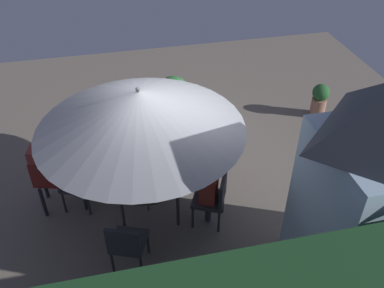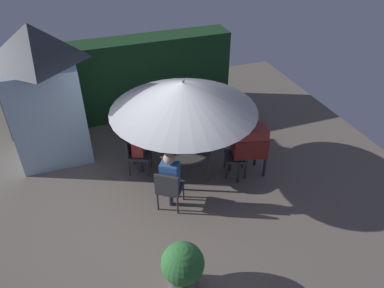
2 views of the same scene
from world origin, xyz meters
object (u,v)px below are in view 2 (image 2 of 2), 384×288
(garden_shed, at_px, (44,93))
(patio_umbrella, at_px, (183,96))
(chair_far_side, at_px, (169,187))
(person_in_red, at_px, (138,142))
(bbq_grill, at_px, (250,141))
(potted_plant_by_shed, at_px, (183,266))
(person_in_blue, at_px, (170,174))
(chair_toward_house, at_px, (186,126))
(chair_near_shed, at_px, (135,151))
(chair_toward_hedge, at_px, (240,154))
(patio_table, at_px, (184,149))

(garden_shed, bearing_deg, patio_umbrella, -34.35)
(chair_far_side, bearing_deg, patio_umbrella, 55.63)
(patio_umbrella, relative_size, person_in_red, 2.31)
(garden_shed, bearing_deg, bbq_grill, -29.82)
(potted_plant_by_shed, height_order, person_in_red, person_in_red)
(person_in_red, xyz_separation_m, person_in_blue, (0.32, -1.24, 0.00))
(person_in_blue, bearing_deg, potted_plant_by_shed, -101.09)
(chair_far_side, bearing_deg, bbq_grill, 13.22)
(chair_toward_house, distance_m, potted_plant_by_shed, 3.90)
(chair_near_shed, distance_m, chair_toward_hedge, 2.24)
(patio_table, distance_m, chair_far_side, 1.10)
(patio_table, distance_m, chair_toward_hedge, 1.19)
(potted_plant_by_shed, xyz_separation_m, person_in_blue, (0.35, 1.81, 0.30))
(potted_plant_by_shed, distance_m, person_in_blue, 1.87)
(patio_umbrella, xyz_separation_m, chair_toward_house, (0.40, 1.04, -1.38))
(person_in_red, bearing_deg, chair_toward_hedge, -21.91)
(chair_toward_house, distance_m, person_in_blue, 2.12)
(chair_far_side, relative_size, potted_plant_by_shed, 1.01)
(bbq_grill, bearing_deg, person_in_blue, -168.54)
(chair_toward_house, bearing_deg, patio_umbrella, -111.17)
(chair_toward_house, relative_size, person_in_red, 0.71)
(person_in_blue, bearing_deg, garden_shed, 127.74)
(chair_far_side, distance_m, person_in_blue, 0.28)
(chair_toward_house, height_order, potted_plant_by_shed, chair_toward_house)
(chair_far_side, bearing_deg, chair_toward_hedge, 16.36)
(garden_shed, height_order, patio_umbrella, garden_shed)
(bbq_grill, xyz_separation_m, person_in_blue, (-1.85, -0.37, -0.06))
(chair_toward_hedge, bearing_deg, garden_shed, 149.81)
(patio_umbrella, xyz_separation_m, chair_far_side, (-0.61, -0.90, -1.38))
(patio_table, bearing_deg, person_in_blue, -124.37)
(chair_far_side, distance_m, chair_toward_house, 2.19)
(chair_toward_house, height_order, person_in_red, person_in_red)
(bbq_grill, distance_m, chair_far_side, 1.98)
(patio_table, relative_size, chair_toward_house, 1.30)
(chair_near_shed, relative_size, chair_toward_hedge, 1.00)
(patio_table, bearing_deg, chair_toward_hedge, -19.23)
(chair_toward_hedge, height_order, person_in_blue, person_in_blue)
(patio_umbrella, height_order, chair_near_shed, patio_umbrella)
(patio_table, xyz_separation_m, chair_near_shed, (-0.96, 0.45, -0.14))
(chair_toward_hedge, bearing_deg, patio_umbrella, 160.77)
(bbq_grill, bearing_deg, patio_umbrella, 160.56)
(patio_table, xyz_separation_m, chair_toward_house, (0.40, 1.04, -0.14))
(chair_far_side, xyz_separation_m, potted_plant_by_shed, (-0.31, -1.74, -0.03))
(chair_far_side, bearing_deg, person_in_blue, 55.63)
(potted_plant_by_shed, bearing_deg, chair_near_shed, 90.71)
(bbq_grill, xyz_separation_m, chair_toward_house, (-0.88, 1.49, -0.33))
(chair_toward_house, bearing_deg, potted_plant_by_shed, -109.80)
(chair_toward_hedge, distance_m, chair_toward_house, 1.60)
(garden_shed, xyz_separation_m, person_in_red, (1.68, -1.34, -0.78))
(garden_shed, height_order, chair_near_shed, garden_shed)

